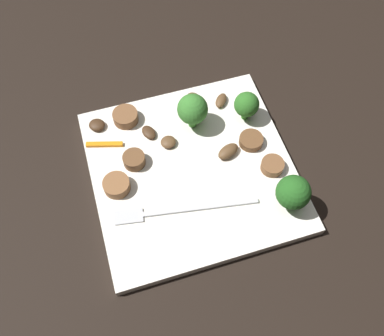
# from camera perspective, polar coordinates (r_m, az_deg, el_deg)

# --- Properties ---
(ground_plane) EXTENTS (1.40, 1.40, 0.00)m
(ground_plane) POSITION_cam_1_polar(r_m,az_deg,el_deg) (0.57, 0.00, -0.70)
(ground_plane) COLOR black
(plate) EXTENTS (0.26, 0.26, 0.01)m
(plate) POSITION_cam_1_polar(r_m,az_deg,el_deg) (0.56, 0.00, -0.36)
(plate) COLOR white
(plate) RESTS_ON ground_plane
(fork) EXTENTS (0.18, 0.04, 0.00)m
(fork) POSITION_cam_1_polar(r_m,az_deg,el_deg) (0.53, -2.20, -5.78)
(fork) COLOR silver
(fork) RESTS_ON plate
(broccoli_floret_0) EXTENTS (0.04, 0.04, 0.06)m
(broccoli_floret_0) POSITION_cam_1_polar(r_m,az_deg,el_deg) (0.57, 0.07, 7.88)
(broccoli_floret_0) COLOR #408630
(broccoli_floret_0) RESTS_ON plate
(broccoli_floret_1) EXTENTS (0.03, 0.03, 0.05)m
(broccoli_floret_1) POSITION_cam_1_polar(r_m,az_deg,el_deg) (0.58, 7.37, 8.46)
(broccoli_floret_1) COLOR #347525
(broccoli_floret_1) RESTS_ON plate
(broccoli_floret_2) EXTENTS (0.04, 0.04, 0.05)m
(broccoli_floret_2) POSITION_cam_1_polar(r_m,az_deg,el_deg) (0.52, 13.49, -3.24)
(broccoli_floret_2) COLOR #296420
(broccoli_floret_2) RESTS_ON plate
(sausage_slice_0) EXTENTS (0.04, 0.04, 0.01)m
(sausage_slice_0) POSITION_cam_1_polar(r_m,az_deg,el_deg) (0.56, 10.78, 0.31)
(sausage_slice_0) COLOR brown
(sausage_slice_0) RESTS_ON plate
(sausage_slice_1) EXTENTS (0.04, 0.04, 0.02)m
(sausage_slice_1) POSITION_cam_1_polar(r_m,az_deg,el_deg) (0.60, -8.96, 6.83)
(sausage_slice_1) COLOR brown
(sausage_slice_1) RESTS_ON plate
(sausage_slice_2) EXTENTS (0.04, 0.04, 0.02)m
(sausage_slice_2) POSITION_cam_1_polar(r_m,az_deg,el_deg) (0.56, -7.82, 1.11)
(sausage_slice_2) COLOR brown
(sausage_slice_2) RESTS_ON plate
(sausage_slice_3) EXTENTS (0.04, 0.04, 0.01)m
(sausage_slice_3) POSITION_cam_1_polar(r_m,az_deg,el_deg) (0.58, 7.96, 3.69)
(sausage_slice_3) COLOR brown
(sausage_slice_3) RESTS_ON plate
(sausage_slice_4) EXTENTS (0.04, 0.04, 0.01)m
(sausage_slice_4) POSITION_cam_1_polar(r_m,az_deg,el_deg) (0.55, -10.16, -2.20)
(sausage_slice_4) COLOR brown
(sausage_slice_4) RESTS_ON plate
(mushroom_0) EXTENTS (0.02, 0.03, 0.01)m
(mushroom_0) POSITION_cam_1_polar(r_m,az_deg,el_deg) (0.58, -5.84, 4.80)
(mushroom_0) COLOR #422B19
(mushroom_0) RESTS_ON plate
(mushroom_1) EXTENTS (0.02, 0.02, 0.01)m
(mushroom_1) POSITION_cam_1_polar(r_m,az_deg,el_deg) (0.57, -3.20, 3.52)
(mushroom_1) COLOR brown
(mushroom_1) RESTS_ON plate
(mushroom_2) EXTENTS (0.03, 0.03, 0.01)m
(mushroom_2) POSITION_cam_1_polar(r_m,az_deg,el_deg) (0.62, 3.94, 9.08)
(mushroom_2) COLOR brown
(mushroom_2) RESTS_ON plate
(mushroom_3) EXTENTS (0.04, 0.03, 0.01)m
(mushroom_3) POSITION_cam_1_polar(r_m,az_deg,el_deg) (0.56, 4.90, 2.26)
(mushroom_3) COLOR brown
(mushroom_3) RESTS_ON plate
(mushroom_4) EXTENTS (0.03, 0.03, 0.01)m
(mushroom_4) POSITION_cam_1_polar(r_m,az_deg,el_deg) (0.61, 0.31, 9.25)
(mushroom_4) COLOR brown
(mushroom_4) RESTS_ON plate
(mushroom_5) EXTENTS (0.03, 0.03, 0.01)m
(mushroom_5) POSITION_cam_1_polar(r_m,az_deg,el_deg) (0.60, -12.70, 5.68)
(mushroom_5) COLOR #422B19
(mushroom_5) RESTS_ON plate
(pepper_strip_1) EXTENTS (0.05, 0.02, 0.00)m
(pepper_strip_1) POSITION_cam_1_polar(r_m,az_deg,el_deg) (0.59, -11.73, 3.14)
(pepper_strip_1) COLOR orange
(pepper_strip_1) RESTS_ON plate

